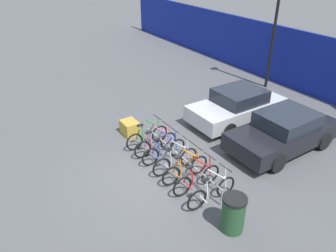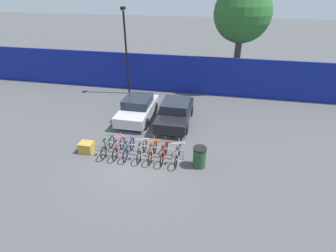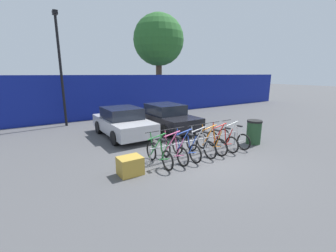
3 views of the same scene
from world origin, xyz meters
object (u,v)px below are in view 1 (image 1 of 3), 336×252
object	(u,v)px
bicycle_pink	(156,144)
cargo_crate	(130,128)
car_silver	(237,106)
bike_rack	(179,156)
trash_bin	(233,213)
bicycle_green	(147,137)
lamp_post	(276,18)
bicycle_white	(212,192)
car_black	(284,131)
bicycle_orange	(185,169)
bicycle_red	(197,179)
bicycle_silver	(175,161)
bicycle_blue	(164,151)

from	to	relation	value
bicycle_pink	cargo_crate	size ratio (longest dim) A/B	2.44
car_silver	bicycle_pink	bearing A→B (deg)	-86.77
bike_rack	trash_bin	world-z (taller)	trash_bin
bicycle_pink	cargo_crate	world-z (taller)	bicycle_pink
bike_rack	bicycle_green	xyz separation A→B (m)	(-1.80, -0.15, -0.11)
bike_rack	lamp_post	distance (m)	9.03
car_silver	trash_bin	world-z (taller)	car_silver
trash_bin	bicycle_pink	bearing A→B (deg)	177.27
bicycle_white	car_black	size ratio (longest dim) A/B	0.41
cargo_crate	bicycle_orange	bearing A→B (deg)	2.49
bicycle_green	car_black	size ratio (longest dim) A/B	0.41
bicycle_red	bicycle_silver	bearing A→B (deg)	178.59
bicycle_silver	lamp_post	xyz separation A→B (m)	(-3.38, 7.97, 3.09)
bicycle_red	car_silver	size ratio (longest dim) A/B	0.42
bicycle_blue	bicycle_orange	xyz separation A→B (m)	(1.22, 0.00, 0.00)
bicycle_blue	trash_bin	size ratio (longest dim) A/B	1.66
bicycle_orange	car_silver	xyz separation A→B (m)	(-1.98, 4.03, 0.31)
bicycle_pink	bicycle_orange	world-z (taller)	same
cargo_crate	car_silver	bearing A→B (deg)	70.81
bicycle_pink	car_black	size ratio (longest dim) A/B	0.41
bicycle_orange	bicycle_white	size ratio (longest dim) A/B	1.00
bicycle_pink	bicycle_silver	xyz separation A→B (m)	(1.21, 0.00, 0.00)
bicycle_green	cargo_crate	distance (m)	1.11
bicycle_green	lamp_post	bearing A→B (deg)	100.82
bicycle_pink	car_silver	xyz separation A→B (m)	(-0.23, 4.03, 0.31)
bicycle_orange	car_black	size ratio (longest dim) A/B	0.41
cargo_crate	bicycle_white	bearing A→B (deg)	1.82
bicycle_blue	bicycle_red	world-z (taller)	same
bicycle_blue	car_black	bearing A→B (deg)	69.33
bicycle_pink	lamp_post	world-z (taller)	lamp_post
car_black	cargo_crate	world-z (taller)	car_black
bicycle_silver	car_black	size ratio (longest dim) A/B	0.41
car_black	bicycle_blue	bearing A→B (deg)	-112.90
bicycle_blue	bicycle_orange	bearing A→B (deg)	2.23
bicycle_pink	bicycle_blue	bearing A→B (deg)	1.50
bike_rack	bicycle_blue	bearing A→B (deg)	-167.79
bicycle_pink	cargo_crate	distance (m)	1.69
cargo_crate	bicycle_green	bearing A→B (deg)	7.77
bicycle_green	lamp_post	distance (m)	8.69
bicycle_blue	bicycle_orange	distance (m)	1.22
trash_bin	bike_rack	bearing A→B (deg)	173.16
bike_rack	bicycle_silver	size ratio (longest dim) A/B	2.43
bike_rack	bicycle_silver	xyz separation A→B (m)	(-0.00, -0.15, -0.11)
bicycle_green	bicycle_orange	distance (m)	2.34
bicycle_orange	bicycle_silver	bearing A→B (deg)	177.38
lamp_post	bicycle_orange	bearing A→B (deg)	-63.83
bicycle_pink	bicycle_red	bearing A→B (deg)	1.50
bicycle_white	car_black	distance (m)	4.05
car_black	bicycle_white	bearing A→B (deg)	-78.23
bicycle_pink	bicycle_red	xyz separation A→B (m)	(2.34, 0.00, 0.00)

